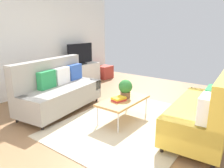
# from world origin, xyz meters

# --- Properties ---
(ground_plane) EXTENTS (7.68, 7.68, 0.00)m
(ground_plane) POSITION_xyz_m (0.00, 0.00, 0.00)
(ground_plane) COLOR #936B47
(wall_far) EXTENTS (6.40, 0.12, 2.90)m
(wall_far) POSITION_xyz_m (0.00, 2.80, 1.45)
(wall_far) COLOR white
(wall_far) RESTS_ON ground_plane
(area_rug) EXTENTS (2.90, 2.20, 0.01)m
(area_rug) POSITION_xyz_m (0.13, -0.33, 0.01)
(area_rug) COLOR beige
(area_rug) RESTS_ON ground_plane
(couch_beige) EXTENTS (2.00, 1.09, 1.10)m
(couch_beige) POSITION_xyz_m (-0.21, 1.29, 0.45)
(couch_beige) COLOR gray
(couch_beige) RESTS_ON ground_plane
(couch_green) EXTENTS (1.95, 0.97, 1.10)m
(couch_green) POSITION_xyz_m (0.47, -1.56, 0.45)
(couch_green) COLOR gold
(couch_green) RESTS_ON ground_plane
(coffee_table) EXTENTS (1.10, 0.56, 0.42)m
(coffee_table) POSITION_xyz_m (0.18, -0.13, 0.39)
(coffee_table) COLOR #B7844C
(coffee_table) RESTS_ON ground_plane
(tv_console) EXTENTS (1.40, 0.44, 0.64)m
(tv_console) POSITION_xyz_m (1.62, 2.46, 0.32)
(tv_console) COLOR silver
(tv_console) RESTS_ON ground_plane
(tv) EXTENTS (1.00, 0.20, 0.64)m
(tv) POSITION_xyz_m (1.62, 2.44, 0.95)
(tv) COLOR black
(tv) RESTS_ON tv_console
(storage_trunk) EXTENTS (0.52, 0.40, 0.44)m
(storage_trunk) POSITION_xyz_m (2.72, 2.36, 0.22)
(storage_trunk) COLOR #B2382D
(storage_trunk) RESTS_ON ground_plane
(potted_plant) EXTENTS (0.27, 0.27, 0.36)m
(potted_plant) POSITION_xyz_m (0.31, -0.09, 0.61)
(potted_plant) COLOR brown
(potted_plant) RESTS_ON coffee_table
(table_book_0) EXTENTS (0.28, 0.23, 0.03)m
(table_book_0) POSITION_xyz_m (0.07, -0.10, 0.44)
(table_book_0) COLOR red
(table_book_0) RESTS_ON coffee_table
(table_book_1) EXTENTS (0.27, 0.23, 0.04)m
(table_book_1) POSITION_xyz_m (0.07, -0.10, 0.47)
(table_book_1) COLOR gold
(table_book_1) RESTS_ON table_book_0
(vase_0) EXTENTS (0.08, 0.08, 0.18)m
(vase_0) POSITION_xyz_m (1.04, 2.51, 0.73)
(vase_0) COLOR #B24C4C
(vase_0) RESTS_ON tv_console
(bottle_0) EXTENTS (0.05, 0.05, 0.23)m
(bottle_0) POSITION_xyz_m (1.18, 2.42, 0.76)
(bottle_0) COLOR #3359B2
(bottle_0) RESTS_ON tv_console
(bottle_1) EXTENTS (0.06, 0.06, 0.19)m
(bottle_1) POSITION_xyz_m (1.27, 2.42, 0.73)
(bottle_1) COLOR #3F8C4C
(bottle_1) RESTS_ON tv_console
(bottle_2) EXTENTS (0.06, 0.06, 0.18)m
(bottle_2) POSITION_xyz_m (1.38, 2.42, 0.73)
(bottle_2) COLOR gold
(bottle_2) RESTS_ON tv_console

